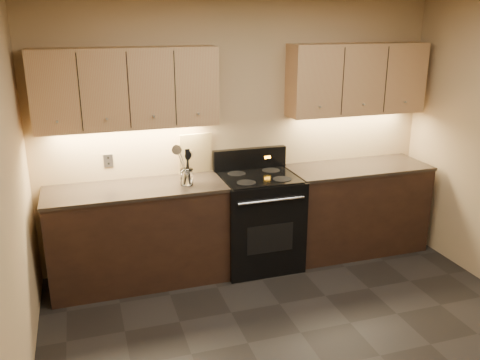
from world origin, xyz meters
The scene contains 14 objects.
wall_back centered at (0.00, 2.00, 1.30)m, with size 4.00×0.04×2.60m, color tan.
counter_left centered at (-1.10, 1.70, 0.47)m, with size 1.62×0.62×0.93m.
counter_right centered at (1.18, 1.70, 0.47)m, with size 1.46×0.62×0.93m.
stove centered at (0.08, 1.68, 0.48)m, with size 0.76×0.68×1.14m.
upper_cab_left centered at (-1.10, 1.85, 1.80)m, with size 1.60×0.30×0.70m, color tan.
upper_cab_right centered at (1.18, 1.85, 1.80)m, with size 1.44×0.30×0.70m, color tan.
outlet_plate centered at (-1.30, 1.99, 1.12)m, with size 0.09×0.01×0.12m, color #B2B5BA.
utensil_crock centered at (-0.64, 1.64, 1.00)m, with size 0.14×0.14×0.15m.
cutting_board centered at (-0.48, 1.96, 1.13)m, with size 0.32×0.02×0.41m, color tan.
wooden_spoon centered at (-0.67, 1.63, 1.10)m, with size 0.06×0.06×0.30m, color tan, non-canonical shape.
black_spoon centered at (-0.65, 1.67, 1.09)m, with size 0.06×0.06×0.30m, color black, non-canonical shape.
black_turner centered at (-0.62, 1.62, 1.11)m, with size 0.08×0.08×0.33m, color black, non-canonical shape.
steel_spatula centered at (-0.61, 1.66, 1.13)m, with size 0.08×0.08×0.36m, color silver, non-canonical shape.
steel_skimmer centered at (-0.61, 1.63, 1.12)m, with size 0.09×0.09×0.35m, color silver, non-canonical shape.
Camera 1 is at (-1.52, -2.72, 2.40)m, focal length 38.00 mm.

